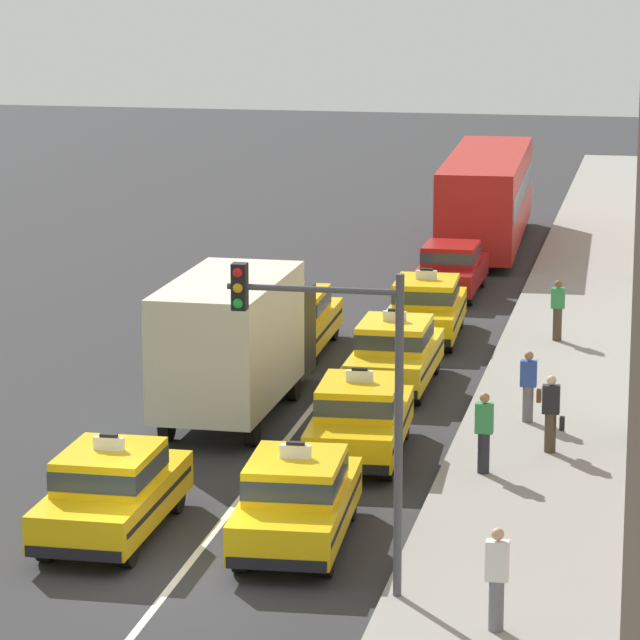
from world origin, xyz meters
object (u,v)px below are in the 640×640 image
traffic_light_pole (340,375)px  taxi_right_nearest (297,499)px  sedan_right_fifth (451,268)px  pedestrian_far_corner (484,432)px  taxi_left_nearest (112,490)px  taxi_right_third (395,352)px  bus_right_sixth (486,195)px  pedestrian_by_storefront (551,414)px  pedestrian_trailing (497,579)px  pedestrian_near_crosswalk (529,387)px  taxi_left_third (294,319)px  box_truck_left_second (237,339)px  taxi_right_fourth (426,307)px  pedestrian_mid_block (558,310)px  taxi_right_second (360,417)px

traffic_light_pole → taxi_right_nearest: bearing=116.2°
sedan_right_fifth → pedestrian_far_corner: bearing=-80.8°
taxi_left_nearest → taxi_right_third: 12.31m
pedestrian_far_corner → taxi_right_nearest: bearing=-121.6°
taxi_right_third → pedestrian_far_corner: (2.90, -7.08, 0.11)m
bus_right_sixth → taxi_right_third: bearing=-90.0°
pedestrian_far_corner → taxi_left_nearest: bearing=-142.5°
pedestrian_by_storefront → traffic_light_pole: traffic_light_pole is taller
bus_right_sixth → pedestrian_by_storefront: 25.85m
pedestrian_by_storefront → taxi_right_third: bearing=127.7°
pedestrian_by_storefront → taxi_left_nearest: bearing=-138.7°
pedestrian_trailing → pedestrian_near_crosswalk: bearing=92.5°
taxi_left_third → sedan_right_fifth: bearing=69.7°
bus_right_sixth → box_truck_left_second: bearing=-97.6°
taxi_right_fourth → pedestrian_far_corner: bearing=-76.9°
pedestrian_mid_block → pedestrian_by_storefront: size_ratio=0.99×
taxi_left_third → traffic_light_pole: bearing=-75.7°
taxi_right_second → pedestrian_far_corner: bearing=-21.6°
taxi_right_second → bus_right_sixth: size_ratio=0.41×
taxi_right_second → pedestrian_mid_block: bearing=73.7°
taxi_left_third → taxi_right_fourth: 3.81m
pedestrian_mid_block → taxi_left_nearest: bearing=-111.7°
taxi_left_nearest → taxi_right_second: (3.53, 5.84, 0.00)m
taxi_left_third → taxi_right_nearest: bearing=-77.9°
pedestrian_mid_block → pedestrian_by_storefront: pedestrian_by_storefront is taller
taxi_right_third → taxi_right_fourth: (0.01, 5.39, 0.00)m
taxi_right_fourth → pedestrian_by_storefront: taxi_right_fourth is taller
taxi_left_nearest → pedestrian_far_corner: (6.23, 4.77, 0.11)m
pedestrian_near_crosswalk → taxi_right_third: bearing=138.9°
taxi_left_nearest → taxi_right_third: (3.33, 11.85, 0.00)m
sedan_right_fifth → pedestrian_trailing: bearing=-81.3°
taxi_right_second → taxi_right_third: 6.02m
taxi_right_nearest → taxi_right_fourth: 17.09m
taxi_right_third → pedestrian_far_corner: bearing=-67.7°
taxi_left_third → bus_right_sixth: size_ratio=0.41×
box_truck_left_second → pedestrian_far_corner: size_ratio=4.23×
taxi_right_third → pedestrian_near_crosswalk: 4.58m
taxi_right_nearest → pedestrian_trailing: 5.43m
taxi_right_second → bus_right_sixth: bus_right_sixth is taller
taxi_right_fourth → pedestrian_mid_block: (3.50, -0.10, 0.09)m
taxi_right_fourth → pedestrian_trailing: 21.20m
pedestrian_mid_block → taxi_right_third: bearing=-123.5°
taxi_right_nearest → traffic_light_pole: traffic_light_pole is taller
taxi_right_nearest → taxi_right_second: same height
pedestrian_near_crosswalk → sedan_right_fifth: bearing=103.8°
taxi_left_nearest → taxi_left_third: (0.18, 15.12, 0.00)m
taxi_left_nearest → taxi_right_fourth: same height
pedestrian_far_corner → traffic_light_pole: 7.86m
taxi_left_nearest → sedan_right_fifth: taxi_left_nearest is taller
pedestrian_by_storefront → pedestrian_trailing: size_ratio=0.98×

